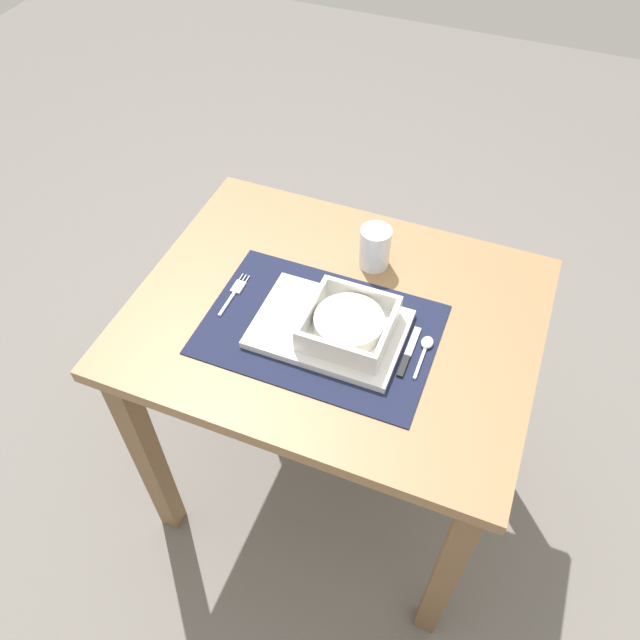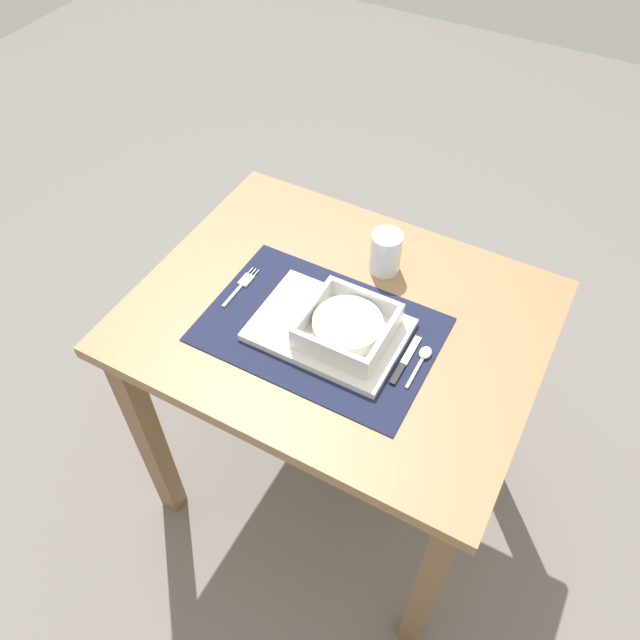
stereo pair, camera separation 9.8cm
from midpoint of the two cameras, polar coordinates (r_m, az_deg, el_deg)
The scene contains 9 objects.
ground_plane at distance 1.90m, azimuth -0.56°, elevation -14.17°, with size 6.00×6.00×0.00m, color slate.
dining_table at distance 1.38m, azimuth -0.75°, elevation -2.82°, with size 0.83×0.66×0.74m.
placemat at distance 1.25m, azimuth -2.23°, elevation -0.95°, with size 0.46×0.31×0.00m, color #191E38.
serving_plate at distance 1.24m, azimuth -1.39°, elevation -0.91°, with size 0.30×0.21×0.02m, color white.
porridge_bowl at distance 1.21m, azimuth 0.33°, elevation -0.54°, with size 0.16×0.16×0.05m.
fork at distance 1.34m, azimuth -9.80°, elevation 2.48°, with size 0.02×0.13×0.00m.
spoon at distance 1.23m, azimuth 7.36°, elevation -2.52°, with size 0.02×0.11×0.01m.
butter_knife at distance 1.21m, azimuth 5.71°, elevation -3.26°, with size 0.01×0.13×0.01m.
drinking_glass at distance 1.36m, azimuth 2.93°, elevation 6.37°, with size 0.07×0.07×0.10m.
Camera 1 is at (0.28, -0.80, 1.70)m, focal length 35.20 mm.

